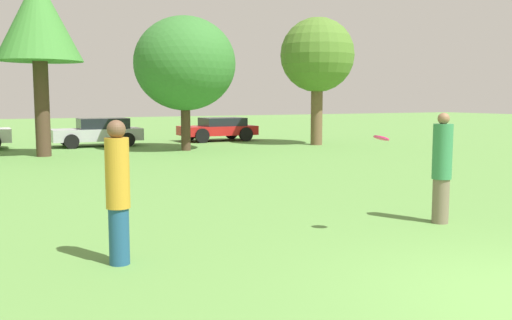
% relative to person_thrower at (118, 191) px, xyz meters
% --- Properties ---
extents(person_thrower, '(0.31, 0.31, 1.91)m').
position_rel_person_thrower_xyz_m(person_thrower, '(0.00, 0.00, 0.00)').
color(person_thrower, navy).
rests_on(person_thrower, ground).
extents(person_catcher, '(0.34, 0.34, 1.93)m').
position_rel_person_thrower_xyz_m(person_catcher, '(5.60, -0.11, -0.00)').
color(person_catcher, '#726651').
rests_on(person_catcher, ground).
extents(frisbee, '(0.24, 0.25, 0.10)m').
position_rel_person_thrower_xyz_m(frisbee, '(4.00, -0.40, 0.58)').
color(frisbee, '#F21E72').
extents(tree_1, '(3.12, 3.12, 6.66)m').
position_rel_person_thrower_xyz_m(tree_1, '(0.69, 15.00, 4.00)').
color(tree_1, '#473323').
rests_on(tree_1, ground).
extents(tree_2, '(4.18, 4.18, 5.53)m').
position_rel_person_thrower_xyz_m(tree_2, '(6.26, 14.81, 2.60)').
color(tree_2, '#473323').
rests_on(tree_2, ground).
extents(tree_3, '(3.42, 3.42, 5.88)m').
position_rel_person_thrower_xyz_m(tree_3, '(12.69, 14.73, 3.13)').
color(tree_3, brown).
rests_on(tree_3, ground).
extents(parked_car_silver, '(3.95, 1.89, 1.27)m').
position_rel_person_thrower_xyz_m(parked_car_silver, '(3.42, 18.57, -0.32)').
color(parked_car_silver, '#B2B2B7').
rests_on(parked_car_silver, ground).
extents(parked_car_red, '(3.83, 2.07, 1.18)m').
position_rel_person_thrower_xyz_m(parked_car_red, '(9.56, 19.03, -0.34)').
color(parked_car_red, red).
rests_on(parked_car_red, ground).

